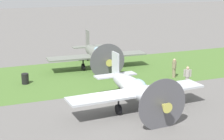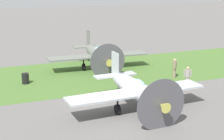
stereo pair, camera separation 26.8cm
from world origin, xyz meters
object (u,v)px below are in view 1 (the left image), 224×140
at_px(ground_crew_mechanic, 174,68).
at_px(fuel_drum, 25,79).
at_px(airplane_lead, 136,89).
at_px(ground_crew_chief, 187,76).
at_px(airplane_wingman, 97,54).

height_order(ground_crew_mechanic, fuel_drum, ground_crew_mechanic).
bearing_deg(airplane_lead, fuel_drum, -57.40).
distance_m(ground_crew_chief, ground_crew_mechanic, 2.84).
relative_size(airplane_lead, ground_crew_chief, 5.65).
relative_size(airplane_lead, ground_crew_mechanic, 5.65).
bearing_deg(ground_crew_mechanic, airplane_wingman, -117.07).
bearing_deg(airplane_lead, ground_crew_chief, -156.82).
distance_m(ground_crew_mechanic, fuel_drum, 12.99).
bearing_deg(airplane_lead, airplane_wingman, -98.40).
height_order(airplane_lead, fuel_drum, airplane_lead).
bearing_deg(fuel_drum, airplane_lead, 125.17).
xyz_separation_m(airplane_lead, ground_crew_mechanic, (-6.51, -5.71, -0.55)).
distance_m(airplane_wingman, ground_crew_mechanic, 7.73).
height_order(ground_crew_chief, fuel_drum, ground_crew_chief).
xyz_separation_m(airplane_wingman, ground_crew_chief, (-4.88, 8.34, -0.54)).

